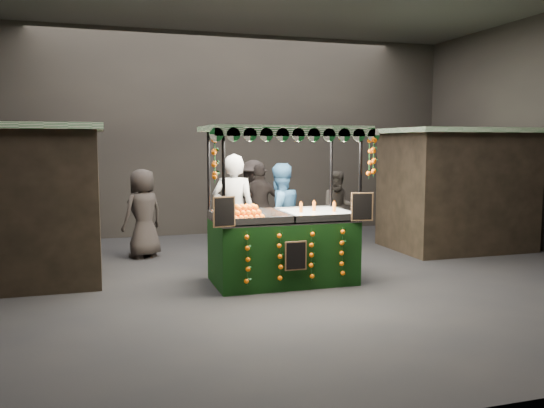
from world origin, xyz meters
name	(u,v)px	position (x,y,z in m)	size (l,w,h in m)	color
ground	(285,278)	(0.00, 0.00, 0.00)	(12.00, 12.00, 0.00)	black
market_hall	(286,76)	(0.00, 0.00, 3.38)	(12.10, 10.10, 5.05)	black
neighbour_stall_left	(9,204)	(-4.40, 1.00, 1.31)	(3.00, 2.20, 2.60)	black
neighbour_stall_right	(456,188)	(4.40, 1.50, 1.31)	(3.00, 2.20, 2.60)	black
juice_stall	(284,235)	(-0.13, -0.30, 0.79)	(2.64, 1.55, 2.56)	black
vendor_grey	(234,213)	(-0.71, 0.80, 1.05)	(0.89, 0.73, 2.10)	gray
vendor_blue	(279,215)	(0.17, 0.88, 0.96)	(1.08, 0.93, 1.92)	navy
shopper_0	(24,211)	(-4.46, 3.14, 0.93)	(0.81, 0.69, 1.87)	#292321
shopper_1	(339,207)	(2.20, 2.78, 0.83)	(0.95, 0.84, 1.66)	#2A2622
shopper_2	(260,207)	(0.30, 2.62, 0.92)	(1.16, 0.68, 1.85)	#2A2422
shopper_3	(253,201)	(0.44, 3.71, 0.95)	(1.34, 1.38, 1.89)	#2C2523
shopper_4	(143,213)	(-2.18, 2.46, 0.89)	(1.04, 0.93, 1.78)	#292422
shopper_5	(400,206)	(3.97, 3.11, 0.76)	(0.92, 1.47, 1.51)	black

